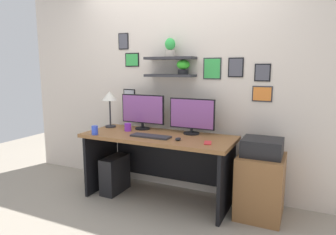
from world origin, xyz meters
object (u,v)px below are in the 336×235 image
(monitor_right, at_px, (192,116))
(computer_mouse, at_px, (178,139))
(monitor_left, at_px, (143,111))
(keyboard, at_px, (151,136))
(drawer_cabinet, at_px, (260,186))
(coffee_mug, at_px, (128,127))
(desk, at_px, (160,152))
(cell_phone, at_px, (208,143))
(computer_tower_left, at_px, (115,174))
(printer, at_px, (262,147))
(desk_lamp, at_px, (110,99))
(pen_cup, at_px, (95,130))

(monitor_right, distance_m, computer_mouse, 0.40)
(monitor_left, relative_size, keyboard, 1.28)
(drawer_cabinet, bearing_deg, monitor_right, 171.37)
(drawer_cabinet, bearing_deg, keyboard, -168.85)
(computer_mouse, distance_m, coffee_mug, 0.74)
(desk, distance_m, monitor_left, 0.56)
(keyboard, relative_size, coffee_mug, 4.89)
(cell_phone, distance_m, drawer_cabinet, 0.69)
(computer_mouse, bearing_deg, computer_tower_left, 173.17)
(keyboard, height_order, computer_tower_left, keyboard)
(keyboard, bearing_deg, coffee_mug, 156.93)
(printer, height_order, computer_tower_left, printer)
(keyboard, relative_size, printer, 1.16)
(printer, bearing_deg, keyboard, -168.85)
(monitor_right, height_order, drawer_cabinet, monitor_right)
(desk_lamp, relative_size, computer_tower_left, 1.03)
(desk, relative_size, keyboard, 3.83)
(desk, distance_m, computer_tower_left, 0.66)
(monitor_left, relative_size, drawer_cabinet, 0.90)
(monitor_left, height_order, computer_mouse, monitor_left)
(computer_tower_left, bearing_deg, cell_phone, -4.24)
(desk, relative_size, printer, 4.44)
(coffee_mug, relative_size, printer, 0.24)
(computer_mouse, height_order, printer, printer)
(coffee_mug, distance_m, pen_cup, 0.39)
(monitor_right, distance_m, drawer_cabinet, 1.02)
(monitor_left, bearing_deg, computer_mouse, -29.82)
(desk, relative_size, computer_tower_left, 3.88)
(monitor_right, bearing_deg, desk, -152.90)
(desk, height_order, computer_tower_left, desk)
(pen_cup, relative_size, printer, 0.26)
(keyboard, height_order, pen_cup, pen_cup)
(monitor_right, distance_m, desk_lamp, 1.07)
(desk, bearing_deg, coffee_mug, -178.41)
(coffee_mug, bearing_deg, desk, 1.59)
(monitor_right, xyz_separation_m, drawer_cabinet, (0.79, -0.12, -0.64))
(printer, bearing_deg, desk_lamp, 178.47)
(monitor_left, bearing_deg, cell_phone, -19.96)
(desk, height_order, computer_mouse, computer_mouse)
(keyboard, distance_m, cell_phone, 0.64)
(desk, xyz_separation_m, keyboard, (-0.02, -0.18, 0.22))
(computer_mouse, height_order, computer_tower_left, computer_mouse)
(keyboard, relative_size, pen_cup, 4.40)
(monitor_left, bearing_deg, desk, -27.10)
(desk_lamp, bearing_deg, computer_tower_left, -45.62)
(desk, xyz_separation_m, drawer_cabinet, (1.10, 0.04, -0.23))
(computer_mouse, distance_m, pen_cup, 0.96)
(computer_tower_left, bearing_deg, computer_mouse, -6.83)
(printer, bearing_deg, cell_phone, -156.04)
(coffee_mug, bearing_deg, monitor_left, 59.27)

